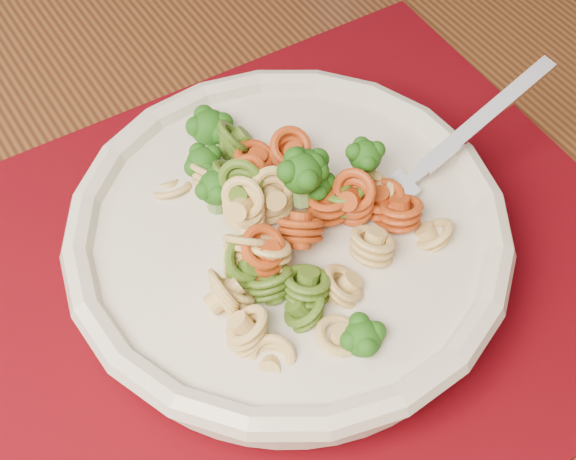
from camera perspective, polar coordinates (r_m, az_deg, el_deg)
name	(u,v)px	position (r m, az deg, el deg)	size (l,w,h in m)	color
dining_table	(212,320)	(0.64, -5.45, -6.40)	(1.47, 1.02, 0.76)	#573418
placemat	(267,284)	(0.53, -1.49, -3.84)	(0.50, 0.39, 0.00)	#57030F
pasta_bowl	(288,238)	(0.51, 0.00, -0.56)	(0.28, 0.28, 0.05)	beige
pasta_broccoli_heap	(288,224)	(0.50, 0.00, 0.41)	(0.24, 0.24, 0.06)	#E1BE6F
fork	(395,193)	(0.52, 7.64, 2.66)	(0.19, 0.02, 0.01)	silver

